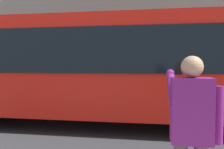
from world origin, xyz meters
name	(u,v)px	position (x,y,z in m)	size (l,w,h in m)	color
ground_plane	(175,126)	(0.00, 0.00, 0.00)	(60.00, 60.00, 0.00)	#2B2B2D
red_bus	(87,67)	(2.52, 0.17, 1.68)	(9.05, 2.54, 3.08)	red
pedestrian_photographer	(191,126)	(0.32, 4.30, 1.14)	(0.53, 0.52, 1.70)	#4C4238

